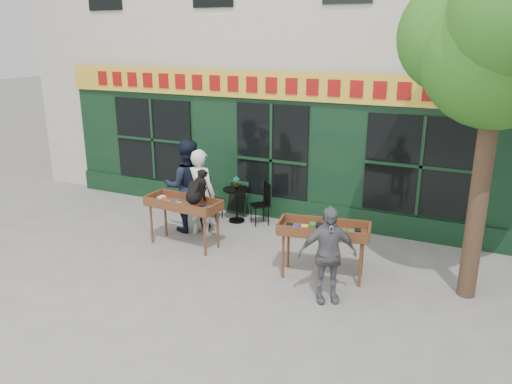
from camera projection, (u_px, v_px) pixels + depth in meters
ground at (223, 255)px, 9.54m from camera, size 80.00×80.00×0.00m
street_tree at (506, 28)px, 6.88m from camera, size 3.05×2.90×5.60m
book_cart_center at (183, 206)px, 9.74m from camera, size 1.54×0.73×0.99m
dog at (196, 186)px, 9.41m from camera, size 0.38×0.62×0.60m
woman at (200, 193)px, 10.27m from camera, size 0.70×0.49×1.83m
book_cart_right at (324, 232)px, 8.44m from camera, size 1.58×0.87×0.99m
man_right at (327, 255)px, 7.68m from camera, size 0.98×0.78×1.56m
bistro_table at (237, 198)px, 11.12m from camera, size 0.60×0.60×0.76m
bistro_chair_left at (209, 195)px, 11.28m from camera, size 0.37×0.36×0.95m
bistro_chair_right at (264, 200)px, 10.96m from camera, size 0.51×0.51×0.95m
potted_plant at (236, 183)px, 11.01m from camera, size 0.17×0.13×0.28m
man_left at (187, 186)px, 10.49m from camera, size 1.21×1.16×1.97m
chalkboard at (237, 197)px, 11.65m from camera, size 0.58×0.28×0.79m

